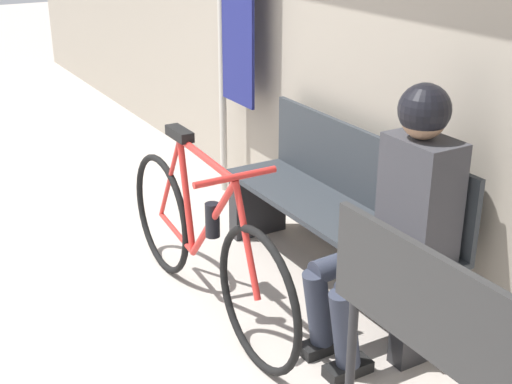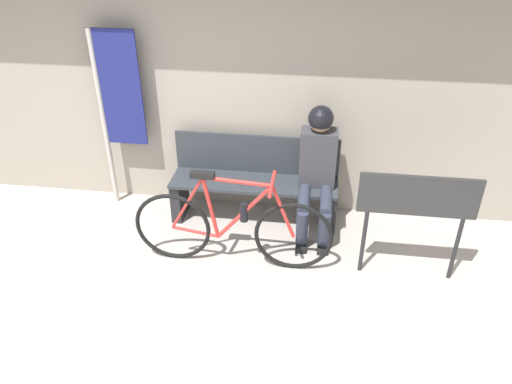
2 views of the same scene
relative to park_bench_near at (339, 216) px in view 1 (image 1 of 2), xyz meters
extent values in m
cube|color=#2D3338|center=(0.00, -0.05, 0.04)|extent=(1.63, 0.42, 0.03)
cube|color=#2D3338|center=(0.00, 0.14, 0.25)|extent=(1.63, 0.03, 0.40)
cube|color=#232326|center=(-0.76, -0.05, -0.19)|extent=(0.10, 0.36, 0.42)
cube|color=#232326|center=(0.76, -0.05, -0.19)|extent=(0.10, 0.36, 0.42)
torus|color=black|center=(-0.63, -0.76, -0.06)|extent=(0.68, 0.04, 0.68)
torus|color=black|center=(0.44, -0.76, -0.06)|extent=(0.68, 0.04, 0.68)
cylinder|color=red|center=(-0.04, -0.76, 0.45)|extent=(0.58, 0.03, 0.07)
cylinder|color=red|center=(0.01, -0.76, 0.16)|extent=(0.49, 0.03, 0.58)
cylinder|color=red|center=(-0.27, -0.76, 0.17)|extent=(0.14, 0.03, 0.59)
cylinder|color=red|center=(-0.42, -0.76, -0.09)|extent=(0.41, 0.03, 0.09)
cylinder|color=red|center=(-0.48, -0.76, 0.20)|extent=(0.32, 0.02, 0.54)
cylinder|color=red|center=(0.34, -0.76, 0.19)|extent=(0.22, 0.03, 0.50)
cube|color=black|center=(-0.33, -0.76, 0.49)|extent=(0.20, 0.07, 0.05)
cylinder|color=red|center=(0.25, -0.76, 0.45)|extent=(0.03, 0.40, 0.03)
cylinder|color=black|center=(0.01, -0.76, 0.16)|extent=(0.07, 0.07, 0.17)
cylinder|color=#2D3342|center=(0.50, -0.28, 0.04)|extent=(0.11, 0.46, 0.13)
cylinder|color=#2D3342|center=(0.50, -0.48, -0.16)|extent=(0.11, 0.17, 0.39)
cube|color=black|center=(0.50, -0.45, -0.37)|extent=(0.10, 0.22, 0.06)
cylinder|color=#2D3342|center=(0.70, -0.28, 0.04)|extent=(0.11, 0.46, 0.13)
cylinder|color=#2D3342|center=(0.70, -0.48, -0.16)|extent=(0.11, 0.17, 0.39)
cube|color=black|center=(0.70, -0.45, -0.37)|extent=(0.10, 0.22, 0.06)
cube|color=#38383D|center=(0.60, -0.01, 0.33)|extent=(0.34, 0.22, 0.56)
sphere|color=#9E7556|center=(0.60, -0.03, 0.71)|extent=(0.20, 0.20, 0.20)
sphere|color=black|center=(0.60, -0.03, 0.74)|extent=(0.23, 0.23, 0.23)
cylinder|color=#B7B2A8|center=(-1.52, 0.11, 0.52)|extent=(0.05, 0.05, 1.83)
cube|color=navy|center=(-1.29, 0.11, 0.87)|extent=(0.40, 0.02, 1.13)
cylinder|color=#232326|center=(1.04, -0.71, -0.09)|extent=(0.04, 0.04, 0.62)
cube|color=#2D2D2D|center=(1.42, -0.71, 0.40)|extent=(0.95, 0.03, 0.36)
camera|label=1|loc=(2.77, -2.13, 1.56)|focal=50.00mm
camera|label=2|loc=(0.58, -4.21, 2.50)|focal=35.00mm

